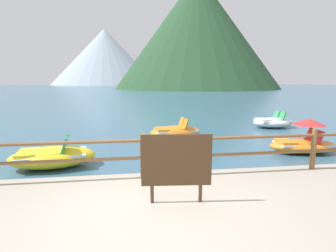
{
  "coord_description": "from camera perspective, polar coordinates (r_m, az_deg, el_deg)",
  "views": [
    {
      "loc": [
        -0.23,
        -3.93,
        2.46
      ],
      "look_at": [
        1.02,
        5.0,
        0.9
      ],
      "focal_mm": 28.43,
      "sensor_mm": 36.0,
      "label": 1
    }
  ],
  "objects": [
    {
      "name": "cliff_headland",
      "position": [
        82.46,
        4.98,
        18.59
      ],
      "size": [
        47.64,
        47.64,
        32.09
      ],
      "color": "#284C2D",
      "rests_on": "ground"
    },
    {
      "name": "pedal_boat_1",
      "position": [
        10.23,
        27.14,
        -3.05
      ],
      "size": [
        2.42,
        1.38,
        1.19
      ],
      "color": "orange",
      "rests_on": "ground"
    },
    {
      "name": "ground_plane",
      "position": [
        44.0,
        -7.75,
        6.54
      ],
      "size": [
        200.0,
        200.0,
        0.0
      ],
      "primitive_type": "plane",
      "color": "#38607A"
    },
    {
      "name": "pedal_boat_0",
      "position": [
        8.3,
        -23.54,
        -6.04
      ],
      "size": [
        2.5,
        1.63,
        0.9
      ],
      "color": "yellow",
      "rests_on": "ground"
    },
    {
      "name": "pedal_boat_3",
      "position": [
        15.02,
        21.54,
        0.76
      ],
      "size": [
        2.14,
        1.38,
        0.85
      ],
      "color": "white",
      "rests_on": "ground"
    },
    {
      "name": "pedal_boat_2",
      "position": [
        11.07,
        1.59,
        -1.37
      ],
      "size": [
        2.29,
        1.44,
        0.9
      ],
      "color": "orange",
      "rests_on": "ground"
    },
    {
      "name": "dock_railing",
      "position": [
        5.68,
        -5.39,
        -5.38
      ],
      "size": [
        23.92,
        0.12,
        0.95
      ],
      "color": "brown",
      "rests_on": "promenade_dock"
    },
    {
      "name": "distant_peak",
      "position": [
        143.78,
        -13.33,
        14.16
      ],
      "size": [
        53.65,
        53.65,
        27.86
      ],
      "primitive_type": "cone",
      "color": "#9EADBC",
      "rests_on": "ground"
    },
    {
      "name": "sign_board",
      "position": [
        4.46,
        1.84,
        -7.57
      ],
      "size": [
        1.18,
        0.16,
        1.19
      ],
      "color": "silver",
      "rests_on": "promenade_dock"
    }
  ]
}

